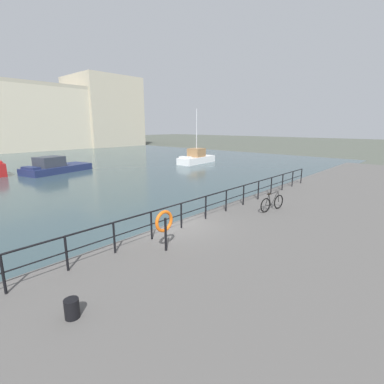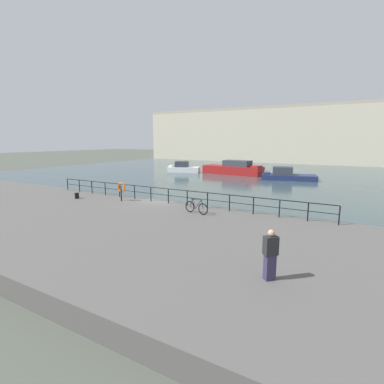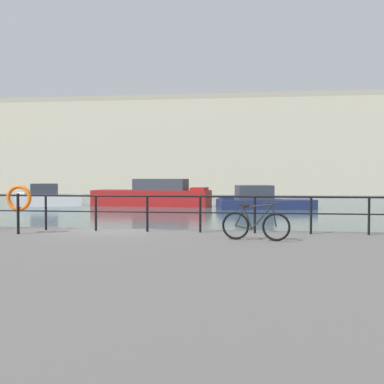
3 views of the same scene
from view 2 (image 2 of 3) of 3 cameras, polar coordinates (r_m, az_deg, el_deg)
ground_plane at (r=22.72m, az=-6.47°, el=-3.55°), size 240.00×240.00×0.00m
water_basin at (r=50.00m, az=14.51°, el=3.64°), size 80.00×60.00×0.01m
quay_promenade at (r=17.99m, az=-18.91°, el=-6.30°), size 56.00×13.00×0.85m
harbor_building at (r=76.08m, az=25.53°, el=10.16°), size 79.29×14.63×16.60m
moored_small_launch at (r=41.88m, az=18.04°, el=3.12°), size 7.57×4.46×1.77m
moored_blue_motorboat at (r=49.50m, az=-1.74°, el=4.70°), size 5.68×3.80×1.83m
moored_harbor_tender at (r=46.81m, az=8.15°, el=4.52°), size 9.77×3.60×2.22m
quay_railing at (r=20.99m, az=-4.66°, el=-0.23°), size 22.16×0.07×1.08m
parked_bicycle at (r=18.06m, az=0.84°, el=-3.01°), size 1.75×0.37×0.98m
mooring_bollard at (r=24.46m, az=-21.59°, el=-0.67°), size 0.32×0.32×0.44m
life_ring_stand at (r=22.31m, az=-13.63°, el=0.75°), size 0.75×0.16×1.40m
standing_person at (r=9.90m, az=15.06°, el=-11.70°), size 0.51×0.51×1.69m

